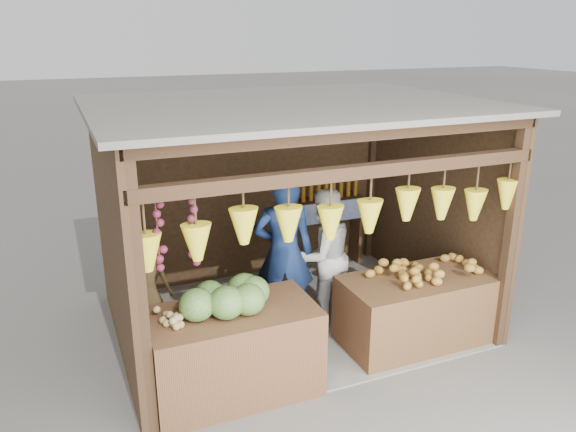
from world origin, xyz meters
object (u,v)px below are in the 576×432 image
(man_standing, at_px, (284,254))
(counter_left, at_px, (233,352))
(woman_standing, at_px, (323,256))
(vendor_seated, at_px, (147,277))
(counter_right, at_px, (416,310))

(man_standing, bearing_deg, counter_left, 66.47)
(woman_standing, bearing_deg, vendor_seated, -13.81)
(man_standing, distance_m, woman_standing, 0.54)
(man_standing, xyz_separation_m, woman_standing, (0.53, 0.05, -0.12))
(counter_left, xyz_separation_m, counter_right, (2.19, 0.11, -0.05))
(counter_left, xyz_separation_m, vendor_seated, (-0.61, 1.14, 0.42))
(counter_right, relative_size, vendor_seated, 1.54)
(counter_left, relative_size, man_standing, 0.85)
(woman_standing, height_order, vendor_seated, woman_standing)
(counter_left, relative_size, woman_standing, 0.97)
(counter_left, xyz_separation_m, man_standing, (0.93, 0.97, 0.51))
(counter_left, distance_m, man_standing, 1.44)
(man_standing, xyz_separation_m, vendor_seated, (-1.54, 0.17, -0.09))
(vendor_seated, bearing_deg, counter_right, -157.44)
(counter_right, xyz_separation_m, woman_standing, (-0.74, 0.91, 0.43))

